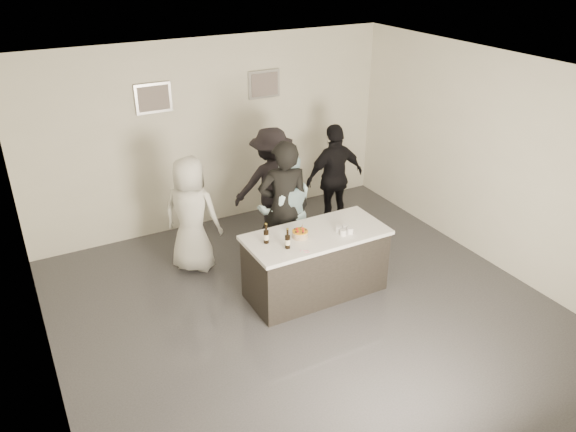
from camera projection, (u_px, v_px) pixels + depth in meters
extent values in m
plane|color=#3D3D42|center=(306.00, 311.00, 7.20)|extent=(6.00, 6.00, 0.00)
plane|color=white|center=(311.00, 77.00, 5.86)|extent=(6.00, 6.00, 0.00)
cube|color=silver|center=(213.00, 134.00, 8.89)|extent=(6.00, 0.04, 3.00)
cube|color=silver|center=(511.00, 359.00, 4.17)|extent=(6.00, 0.04, 3.00)
cube|color=silver|center=(32.00, 272.00, 5.26)|extent=(0.04, 6.00, 3.00)
cube|color=silver|center=(494.00, 162.00, 7.81)|extent=(0.04, 6.00, 3.00)
cube|color=#B2B2B7|center=(153.00, 98.00, 8.17)|extent=(0.54, 0.04, 0.44)
cube|color=#B2B2B7|center=(264.00, 84.00, 8.94)|extent=(0.54, 0.04, 0.44)
cube|color=white|center=(316.00, 263.00, 7.40)|extent=(1.86, 0.86, 0.90)
cylinder|color=orange|center=(300.00, 235.00, 7.08)|extent=(0.20, 0.20, 0.08)
cylinder|color=black|center=(266.00, 234.00, 6.92)|extent=(0.07, 0.07, 0.26)
cylinder|color=black|center=(288.00, 239.00, 6.80)|extent=(0.07, 0.07, 0.26)
cube|color=orange|center=(344.00, 230.00, 7.20)|extent=(0.19, 0.19, 0.08)
cube|color=pink|center=(303.00, 251.00, 6.78)|extent=(0.24, 0.08, 0.01)
imported|color=black|center=(284.00, 208.00, 7.69)|extent=(0.81, 0.64, 1.95)
imported|color=#B2DDE9|center=(286.00, 211.00, 7.90)|extent=(0.96, 0.83, 1.69)
imported|color=silver|center=(191.00, 215.00, 7.80)|extent=(0.97, 0.95, 1.69)
imported|color=black|center=(335.00, 177.00, 8.93)|extent=(1.03, 0.43, 1.75)
imported|color=black|center=(272.00, 184.00, 8.66)|extent=(1.28, 0.93, 1.78)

